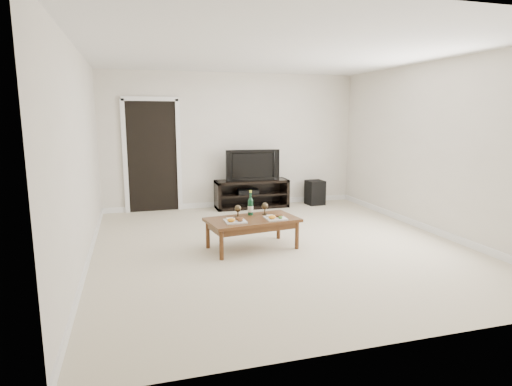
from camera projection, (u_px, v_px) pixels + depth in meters
The scene contains 14 objects.
floor at pixel (278, 245), 6.00m from camera, with size 5.50×5.50×0.00m, color beige.
back_wall at pixel (233, 141), 8.38m from camera, with size 5.00×0.04×2.60m, color silver.
ceiling at pixel (280, 51), 5.53m from camera, with size 5.00×5.50×0.04m, color white.
doorway at pixel (152, 157), 7.97m from camera, with size 0.90×0.02×2.05m, color black.
media_console at pixel (252, 194), 8.39m from camera, with size 1.43×0.45×0.55m, color black.
television at pixel (252, 165), 8.29m from camera, with size 1.04×0.14×0.60m, color black.
av_receiver at pixel (248, 192), 8.35m from camera, with size 0.40×0.30×0.08m, color black.
subwoofer at pixel (315, 192), 8.69m from camera, with size 0.33×0.33×0.49m, color black.
coffee_table at pixel (252, 233), 5.81m from camera, with size 1.21×0.66×0.42m, color #522B16.
plate_left at pixel (235, 219), 5.59m from camera, with size 0.27×0.27×0.07m, color white.
plate_right at pixel (275, 216), 5.75m from camera, with size 0.27×0.27×0.07m, color white.
wine_bottle at pixel (250, 203), 5.95m from camera, with size 0.07×0.07×0.35m, color #0F371F.
goblet_left at pixel (238, 211), 5.84m from camera, with size 0.09×0.09×0.17m, color #3A301F, non-canonical shape.
goblet_right at pixel (265, 208), 6.00m from camera, with size 0.09×0.09×0.17m, color #3A301F, non-canonical shape.
Camera 1 is at (-1.91, -5.45, 1.80)m, focal length 30.00 mm.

